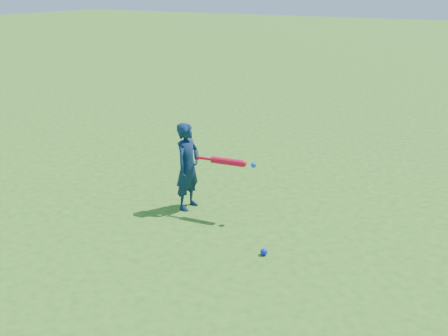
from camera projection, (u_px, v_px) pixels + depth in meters
ground at (171, 183)px, 7.35m from camera, size 80.00×80.00×0.00m
child at (188, 166)px, 6.36m from camera, size 0.28×0.42×1.14m
ground_ball_blue at (264, 252)px, 5.39m from camera, size 0.08×0.08×0.08m
bat_swing at (230, 162)px, 6.05m from camera, size 0.77×0.16×0.09m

